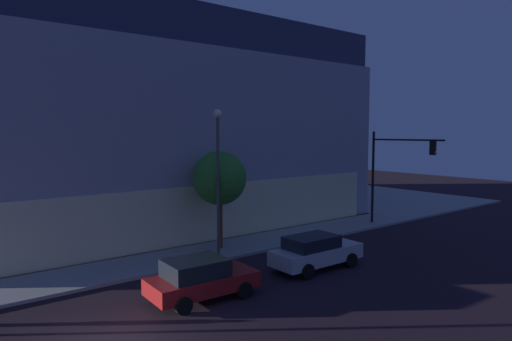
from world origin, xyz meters
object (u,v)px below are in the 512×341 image
Objects in this scene: traffic_light_far_corner at (394,163)px; car_red at (201,278)px; modern_building at (133,128)px; street_lamp_sidewalk at (218,164)px; sidewalk_tree at (220,178)px; car_silver at (315,251)px.

car_red is at bearing -169.26° from traffic_light_far_corner.
modern_building is 21.97m from car_red.
street_lamp_sidewalk reaches higher than sidewalk_tree.
street_lamp_sidewalk is (-2.04, -15.89, -2.03)m from modern_building.
car_silver is (2.73, -4.42, -4.12)m from street_lamp_sidewalk.
street_lamp_sidewalk is 1.41× the size of sidewalk_tree.
car_red is at bearing -105.86° from modern_building.
sidewalk_tree is (-12.76, 2.39, -0.43)m from traffic_light_far_corner.
traffic_light_far_corner is 0.85× the size of street_lamp_sidewalk.
traffic_light_far_corner is 18.13m from car_red.
modern_building is 14.93m from sidewalk_tree.
modern_building is 21.23m from car_silver.
street_lamp_sidewalk reaches higher than car_silver.
traffic_light_far_corner is 1.36× the size of car_silver.
car_red is (-17.44, -3.31, -3.66)m from traffic_light_far_corner.
modern_building is at bearing 85.76° from sidewalk_tree.
street_lamp_sidewalk reaches higher than car_red.
traffic_light_far_corner is at bearing -10.59° from sidewalk_tree.
car_silver is at bearing -163.13° from traffic_light_far_corner.
car_red is 6.45m from car_silver.
street_lamp_sidewalk is at bearing 175.48° from traffic_light_far_corner.
sidewalk_tree is 1.23× the size of car_red.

